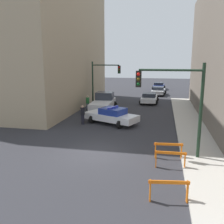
% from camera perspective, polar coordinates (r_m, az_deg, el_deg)
% --- Properties ---
extents(ground_plane, '(120.00, 120.00, 0.00)m').
position_cam_1_polar(ground_plane, '(15.10, -4.02, -9.37)').
color(ground_plane, '#2D2D33').
extents(sidewalk_right, '(2.40, 44.00, 0.12)m').
position_cam_1_polar(sidewalk_right, '(14.77, 20.25, -10.38)').
color(sidewalk_right, '#B2ADA3').
rests_on(sidewalk_right, ground_plane).
extents(building_corner_left, '(14.00, 20.00, 17.58)m').
position_cam_1_polar(building_corner_left, '(31.93, -19.12, 17.33)').
color(building_corner_left, tan).
rests_on(building_corner_left, ground_plane).
extents(traffic_light_near, '(3.64, 0.35, 5.20)m').
position_cam_1_polar(traffic_light_near, '(14.02, 15.13, 3.52)').
color(traffic_light_near, black).
rests_on(traffic_light_near, sidewalk_right).
extents(traffic_light_far, '(3.44, 0.35, 5.20)m').
position_cam_1_polar(traffic_light_far, '(29.62, -2.41, 7.96)').
color(traffic_light_far, black).
rests_on(traffic_light_far, ground_plane).
extents(police_car, '(5.05, 3.60, 1.52)m').
position_cam_1_polar(police_car, '(21.48, -0.11, -0.81)').
color(police_car, white).
rests_on(police_car, ground_plane).
extents(white_truck, '(2.79, 5.48, 1.90)m').
position_cam_1_polar(white_truck, '(27.05, -1.98, 2.25)').
color(white_truck, silver).
rests_on(white_truck, ground_plane).
extents(parked_car_near, '(2.34, 4.34, 1.31)m').
position_cam_1_polar(parked_car_near, '(31.90, 8.52, 3.21)').
color(parked_car_near, silver).
rests_on(parked_car_near, ground_plane).
extents(parked_car_mid, '(2.50, 4.43, 1.31)m').
position_cam_1_polar(parked_car_mid, '(39.33, 10.56, 4.79)').
color(parked_car_mid, silver).
rests_on(parked_car_mid, ground_plane).
extents(parked_car_far, '(2.43, 4.39, 1.31)m').
position_cam_1_polar(parked_car_far, '(46.65, 10.64, 5.90)').
color(parked_car_far, navy).
rests_on(parked_car_far, ground_plane).
extents(pedestrian_crossing, '(0.43, 0.43, 1.66)m').
position_cam_1_polar(pedestrian_crossing, '(21.43, -6.72, -0.56)').
color(pedestrian_crossing, black).
rests_on(pedestrian_crossing, ground_plane).
extents(pedestrian_corner, '(0.51, 0.51, 1.66)m').
position_cam_1_polar(pedestrian_corner, '(26.99, -5.59, 2.08)').
color(pedestrian_corner, '#474C66').
rests_on(pedestrian_corner, ground_plane).
extents(barrier_front, '(1.59, 0.37, 0.90)m').
position_cam_1_polar(barrier_front, '(10.37, 12.86, -16.44)').
color(barrier_front, orange).
rests_on(barrier_front, ground_plane).
extents(barrier_mid, '(1.60, 0.21, 0.90)m').
position_cam_1_polar(barrier_mid, '(13.25, 13.21, -9.96)').
color(barrier_mid, orange).
rests_on(barrier_mid, ground_plane).
extents(barrier_back, '(1.60, 0.32, 0.90)m').
position_cam_1_polar(barrier_back, '(14.48, 12.78, -8.02)').
color(barrier_back, orange).
rests_on(barrier_back, ground_plane).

